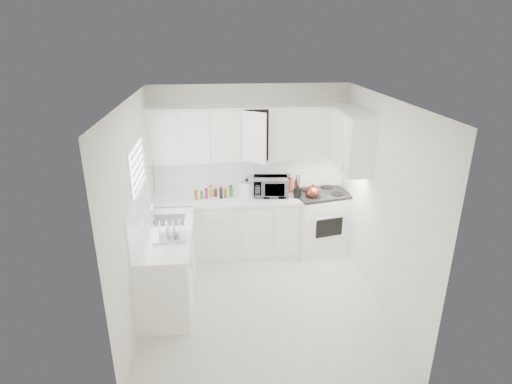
{
  "coord_description": "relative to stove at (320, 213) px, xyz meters",
  "views": [
    {
      "loc": [
        -0.53,
        -4.61,
        3.3
      ],
      "look_at": [
        0.0,
        0.7,
        1.25
      ],
      "focal_mm": 29.26,
      "sensor_mm": 36.0,
      "label": 1
    }
  ],
  "objects": [
    {
      "name": "spice_left_1",
      "position": [
        -1.85,
        0.03,
        0.39
      ],
      "size": [
        0.06,
        0.06,
        0.13
      ],
      "primitive_type": "cylinder",
      "color": "#387928",
      "rests_on": "countertop_back"
    },
    {
      "name": "lower_cabinets_left",
      "position": [
        -2.28,
        -1.1,
        -0.18
      ],
      "size": [
        0.6,
        1.6,
        0.9
      ],
      "primitive_type": null,
      "color": "white",
      "rests_on": "floor"
    },
    {
      "name": "upper_cabinets_back",
      "position": [
        -1.08,
        0.14,
        0.87
      ],
      "size": [
        3.0,
        0.33,
        0.8
      ],
      "primitive_type": null,
      "color": "white",
      "rests_on": "wall_back"
    },
    {
      "name": "ceiling",
      "position": [
        -1.08,
        -1.3,
        1.97
      ],
      "size": [
        3.2,
        3.2,
        0.0
      ],
      "primitive_type": "plane",
      "rotation": [
        3.14,
        0.0,
        0.0
      ],
      "color": "white",
      "rests_on": "ground"
    },
    {
      "name": "frying_pan",
      "position": [
        0.18,
        0.16,
        0.34
      ],
      "size": [
        0.34,
        0.52,
        0.04
      ],
      "primitive_type": null,
      "rotation": [
        0.0,
        0.0,
        -0.12
      ],
      "color": "black",
      "rests_on": "stove"
    },
    {
      "name": "countertop_back",
      "position": [
        -1.47,
        -0.01,
        0.3
      ],
      "size": [
        2.24,
        0.64,
        0.05
      ],
      "primitive_type": "cube",
      "color": "white",
      "rests_on": "lower_cabinets_back"
    },
    {
      "name": "spice_left_5",
      "position": [
        -1.55,
        0.03,
        0.39
      ],
      "size": [
        0.06,
        0.06,
        0.13
      ],
      "primitive_type": "cylinder",
      "color": "black",
      "rests_on": "countertop_back"
    },
    {
      "name": "microwave",
      "position": [
        -0.79,
        0.02,
        0.5
      ],
      "size": [
        0.54,
        0.33,
        0.35
      ],
      "primitive_type": "imported",
      "rotation": [
        0.0,
        0.0,
        -0.09
      ],
      "color": "gray",
      "rests_on": "countertop_back"
    },
    {
      "name": "wall_right",
      "position": [
        0.42,
        -1.3,
        0.67
      ],
      "size": [
        0.0,
        3.2,
        3.2
      ],
      "primitive_type": "plane",
      "rotation": [
        1.57,
        0.0,
        -1.57
      ],
      "color": "white",
      "rests_on": "ground"
    },
    {
      "name": "sauce_right_2",
      "position": [
        -0.39,
        0.16,
        0.42
      ],
      "size": [
        0.06,
        0.06,
        0.19
      ],
      "primitive_type": "cylinder",
      "color": "maroon",
      "rests_on": "countertop_back"
    },
    {
      "name": "rice_cooker",
      "position": [
        -1.15,
        0.06,
        0.46
      ],
      "size": [
        0.33,
        0.33,
        0.27
      ],
      "primitive_type": null,
      "rotation": [
        0.0,
        0.0,
        0.26
      ],
      "color": "white",
      "rests_on": "countertop_back"
    },
    {
      "name": "stove",
      "position": [
        0.0,
        0.0,
        0.0
      ],
      "size": [
        0.94,
        0.82,
        1.25
      ],
      "primitive_type": null,
      "rotation": [
        0.0,
        0.0,
        0.21
      ],
      "color": "white",
      "rests_on": "floor"
    },
    {
      "name": "dish_rack",
      "position": [
        -2.2,
        -1.29,
        0.43
      ],
      "size": [
        0.42,
        0.33,
        0.22
      ],
      "primitive_type": null,
      "rotation": [
        0.0,
        0.0,
        0.08
      ],
      "color": "white",
      "rests_on": "countertop_left"
    },
    {
      "name": "sauce_right_0",
      "position": [
        -0.5,
        0.16,
        0.42
      ],
      "size": [
        0.06,
        0.06,
        0.19
      ],
      "primitive_type": "cylinder",
      "color": "#BC194C",
      "rests_on": "countertop_back"
    },
    {
      "name": "countertop_left",
      "position": [
        -2.27,
        -1.1,
        0.3
      ],
      "size": [
        0.64,
        1.62,
        0.05
      ],
      "primitive_type": "cube",
      "color": "white",
      "rests_on": "lower_cabinets_left"
    },
    {
      "name": "floor",
      "position": [
        -1.08,
        -1.3,
        -0.63
      ],
      "size": [
        3.2,
        3.2,
        0.0
      ],
      "primitive_type": "plane",
      "color": "silver",
      "rests_on": "ground"
    },
    {
      "name": "paper_towel",
      "position": [
        -1.22,
        0.15,
        0.46
      ],
      "size": [
        0.12,
        0.12,
        0.27
      ],
      "primitive_type": "cylinder",
      "color": "white",
      "rests_on": "countertop_back"
    },
    {
      "name": "spice_left_7",
      "position": [
        -1.4,
        0.03,
        0.39
      ],
      "size": [
        0.06,
        0.06,
        0.13
      ],
      "primitive_type": "cylinder",
      "color": "#387928",
      "rests_on": "countertop_back"
    },
    {
      "name": "lower_cabinets_back",
      "position": [
        -1.47,
        0.0,
        -0.18
      ],
      "size": [
        2.22,
        0.6,
        0.9
      ],
      "primitive_type": null,
      "color": "white",
      "rests_on": "floor"
    },
    {
      "name": "spice_left_3",
      "position": [
        -1.7,
        0.03,
        0.39
      ],
      "size": [
        0.06,
        0.06,
        0.13
      ],
      "primitive_type": "cylinder",
      "color": "yellow",
      "rests_on": "countertop_back"
    },
    {
      "name": "tea_kettle",
      "position": [
        -0.18,
        -0.16,
        0.43
      ],
      "size": [
        0.31,
        0.29,
        0.24
      ],
      "primitive_type": null,
      "rotation": [
        0.0,
        0.0,
        -0.33
      ],
      "color": "maroon",
      "rests_on": "stove"
    },
    {
      "name": "spice_left_4",
      "position": [
        -1.63,
        0.12,
        0.39
      ],
      "size": [
        0.06,
        0.06,
        0.13
      ],
      "primitive_type": "cylinder",
      "color": "maroon",
      "rests_on": "countertop_back"
    },
    {
      "name": "wall_left",
      "position": [
        -2.58,
        -1.3,
        0.67
      ],
      "size": [
        0.0,
        3.2,
        3.2
      ],
      "primitive_type": "plane",
      "rotation": [
        1.57,
        0.0,
        1.57
      ],
      "color": "white",
      "rests_on": "ground"
    },
    {
      "name": "backsplash_left",
      "position": [
        -2.57,
        -1.1,
        0.6
      ],
      "size": [
        0.02,
        1.6,
        0.55
      ],
      "primitive_type": "cube",
      "color": "white",
      "rests_on": "wall_left"
    },
    {
      "name": "window_blinds",
      "position": [
        -2.56,
        -0.95,
        0.92
      ],
      "size": [
        0.06,
        0.96,
        1.06
      ],
      "primitive_type": null,
      "color": "white",
      "rests_on": "wall_left"
    },
    {
      "name": "utensil_crock",
      "position": [
        -0.4,
        -0.12,
        0.51
      ],
      "size": [
        0.15,
        0.15,
        0.38
      ],
      "primitive_type": null,
      "rotation": [
        0.0,
        0.0,
        -0.25
      ],
      "color": "black",
      "rests_on": "countertop_back"
    },
    {
      "name": "spice_left_2",
      "position": [
        -1.78,
        0.12,
        0.39
      ],
      "size": [
        0.06,
        0.06,
        0.13
      ],
      "primitive_type": "cylinder",
      "color": "#BC194C",
      "rests_on": "countertop_back"
    },
    {
      "name": "backsplash_back",
      "position": [
        -1.08,
        0.29,
        0.6
      ],
      "size": [
        2.98,
        0.02,
        0.55
      ],
      "primitive_type": "cube",
      "color": "white",
      "rests_on": "wall_back"
    },
    {
      "name": "spice_left_6",
      "position": [
        -1.48,
        0.12,
        0.39
      ],
      "size": [
        0.06,
        0.06,
        0.13
      ],
      "primitive_type": "cylinder",
      "color": "brown",
      "rests_on": "countertop_back"
    },
    {
      "name": "spice_left_0",
      "position": [
        -1.93,
        0.12,
        0.39
      ],
      "size": [
        0.06,
        0.06,
        0.13
      ],
      "primitive_type": "cylinder",
      "color": "brown",
      "rests_on": "countertop_back"
    },
    {
      "name": "wall_back",
      "position": [
        -1.08,
        0.3,
        0.67
      ],
      "size": [
        3.0,
        0.0,
        3.0
      ],
      "primitive_type": "plane",
      "rotation": [
        1.57,
        0.0,
        0.0
      ],
      "color": "white",
      "rests_on": "ground"
    },
    {
      "name": "sink",
      "position": [
        -2.27,
        -0.75,
        0.44
      ],
      "size": [
        0.42,
        0.38,
        0.3
      ],
      "primitive_type": null,
      "color": "gray",
      "rests_on": "countertop_left"
    },
    {
      "name": "upper_cabinets_right",
      "position": [
        0.26,
        -0.48,
        0.87
      ],
      "size": [
        0.33,
        0.9,
        0.8
      ],
      "primitive_type": null,
      "color": "white",
      "rests_on": "wall_right"
    },
    {
      "name": "sauce_right_1",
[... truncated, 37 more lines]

